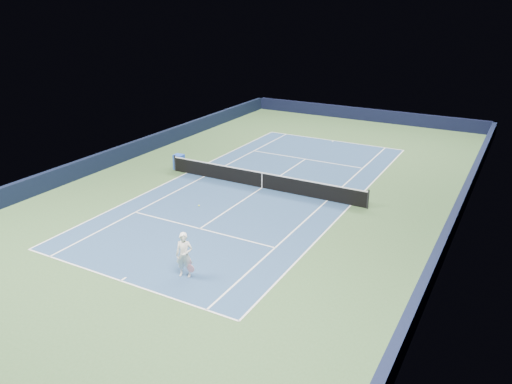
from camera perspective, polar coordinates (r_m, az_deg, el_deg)
The scene contains 19 objects.
ground at distance 29.54m, azimuth 0.69°, elevation 0.48°, with size 40.00×40.00×0.00m, color #36552E.
wall_far at distance 47.10m, azimuth 12.33°, elevation 8.66°, with size 22.00×0.35×1.10m, color black.
wall_right at distance 26.39m, azimuth 21.89°, elevation -2.50°, with size 0.35×40.00×1.10m, color black.
wall_left at distance 35.51m, azimuth -14.92°, elevation 4.31°, with size 0.35×40.00×1.10m, color black.
court_surface at distance 29.54m, azimuth 0.69°, elevation 0.49°, with size 10.97×23.77×0.01m, color navy.
baseline_far at distance 39.90m, azimuth 8.85°, elevation 5.83°, with size 10.97×0.08×0.00m, color white.
baseline_near at distance 20.87m, azimuth -15.20°, elevation -9.76°, with size 10.97×0.08×0.00m, color white.
sideline_doubles_right at distance 27.56m, azimuth 10.79°, elevation -1.48°, with size 0.08×23.77×0.00m, color white.
sideline_doubles_left at distance 32.34m, azimuth -7.91°, elevation 2.17°, with size 0.08×23.77×0.00m, color white.
sideline_singles_right at distance 27.97m, azimuth 8.14°, elevation -0.96°, with size 0.08×23.77×0.00m, color white.
sideline_singles_left at distance 31.57m, azimuth -5.90°, elevation 1.78°, with size 0.08×23.77×0.00m, color white.
service_line_far at distance 35.00m, azimuth 5.67°, elevation 3.77°, with size 8.23×0.08×0.00m, color white.
service_line_near at distance 24.54m, azimuth -6.43°, elevation -4.18°, with size 8.23×0.08×0.00m, color white.
center_service_line at distance 29.54m, azimuth 0.69°, elevation 0.50°, with size 0.08×12.80×0.00m, color white.
center_mark_far at distance 39.76m, azimuth 8.77°, elevation 5.78°, with size 0.08×0.30×0.00m, color white.
center_mark_near at distance 20.96m, azimuth -14.92°, elevation -9.59°, with size 0.08×0.30×0.00m, color white.
tennis_net at distance 29.36m, azimuth 0.70°, elevation 1.40°, with size 12.90×0.10×1.07m.
sponsor_cube at distance 33.03m, azimuth -8.78°, elevation 3.42°, with size 0.63×0.58×0.98m.
tennis_player at distance 20.23m, azimuth -8.18°, elevation -7.14°, with size 0.89×1.36×2.77m.
Camera 1 is at (13.04, -24.32, 10.55)m, focal length 35.00 mm.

